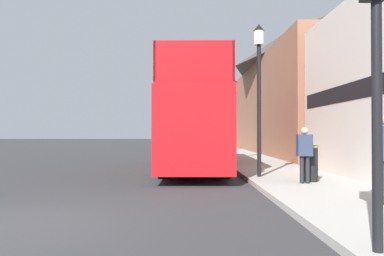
% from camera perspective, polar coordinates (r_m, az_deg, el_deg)
% --- Properties ---
extents(ground_plane, '(144.00, 144.00, 0.00)m').
position_cam_1_polar(ground_plane, '(27.34, -7.40, -4.00)').
color(ground_plane, '#333335').
extents(sidewalk, '(3.07, 108.00, 0.14)m').
position_cam_1_polar(sidewalk, '(24.42, 7.21, -4.22)').
color(sidewalk, '#ADAAA3').
rests_on(sidewalk, ground_plane).
extents(brick_terrace_rear, '(6.00, 23.17, 9.47)m').
position_cam_1_polar(brick_terrace_rear, '(29.44, 14.86, 5.48)').
color(brick_terrace_rear, '#9E664C').
rests_on(brick_terrace_rear, ground_plane).
extents(tour_bus, '(2.69, 10.37, 4.26)m').
position_cam_1_polar(tour_bus, '(15.81, 0.38, 0.58)').
color(tour_bus, red).
rests_on(tour_bus, ground_plane).
extents(parked_car_ahead_of_bus, '(2.01, 4.56, 1.57)m').
position_cam_1_polar(parked_car_ahead_of_bus, '(24.25, 0.84, -2.69)').
color(parked_car_ahead_of_bus, navy).
rests_on(parked_car_ahead_of_bus, ground_plane).
extents(pedestrian_second, '(0.41, 0.23, 1.57)m').
position_cam_1_polar(pedestrian_second, '(10.85, 16.78, -3.13)').
color(pedestrian_second, '#232328').
rests_on(pedestrian_second, sidewalk).
extents(traffic_signal, '(0.28, 0.42, 3.84)m').
position_cam_1_polar(traffic_signal, '(5.10, 26.41, 15.43)').
color(traffic_signal, black).
rests_on(traffic_signal, sidewalk).
extents(lamp_post_nearest, '(0.35, 0.35, 4.92)m').
position_cam_1_polar(lamp_post_nearest, '(12.37, 10.17, 8.43)').
color(lamp_post_nearest, black).
rests_on(lamp_post_nearest, sidewalk).
extents(lamp_post_second, '(0.35, 0.35, 4.33)m').
position_cam_1_polar(lamp_post_second, '(20.32, 6.44, 3.78)').
color(lamp_post_second, black).
rests_on(lamp_post_second, sidewalk).
extents(lamp_post_third, '(0.35, 0.35, 5.14)m').
position_cam_1_polar(lamp_post_third, '(28.37, 3.73, 3.50)').
color(lamp_post_third, black).
rests_on(lamp_post_third, sidewalk).
extents(litter_bin, '(0.48, 0.48, 1.04)m').
position_cam_1_polar(litter_bin, '(11.38, 17.54, -4.99)').
color(litter_bin, black).
rests_on(litter_bin, sidewalk).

